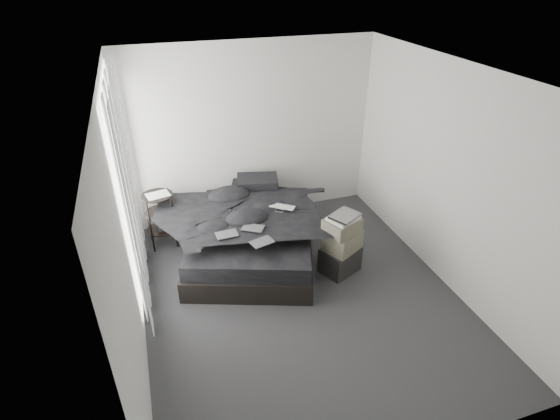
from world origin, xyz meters
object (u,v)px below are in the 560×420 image
object	(u,v)px
laptop	(281,204)
side_stand	(161,220)
box_lower	(340,259)
bed	(253,245)

from	to	relation	value
laptop	side_stand	distance (m)	1.71
laptop	box_lower	world-z (taller)	laptop
bed	laptop	size ratio (longest dim) A/B	6.24
bed	laptop	xyz separation A→B (m)	(0.37, -0.08, 0.61)
bed	laptop	world-z (taller)	laptop
bed	laptop	distance (m)	0.72
laptop	box_lower	distance (m)	1.04
laptop	box_lower	bearing A→B (deg)	-9.02
bed	side_stand	bearing A→B (deg)	170.60
bed	side_stand	xyz separation A→B (m)	(-1.13, 0.63, 0.24)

